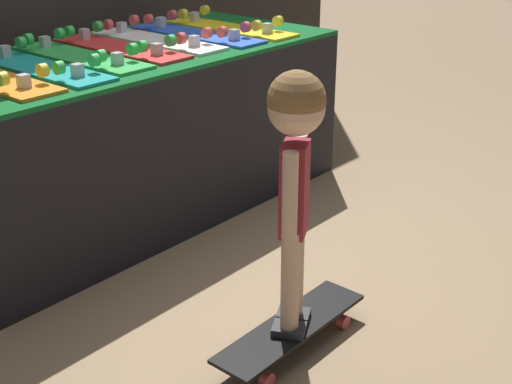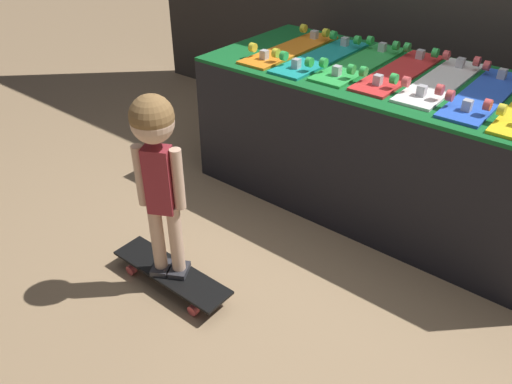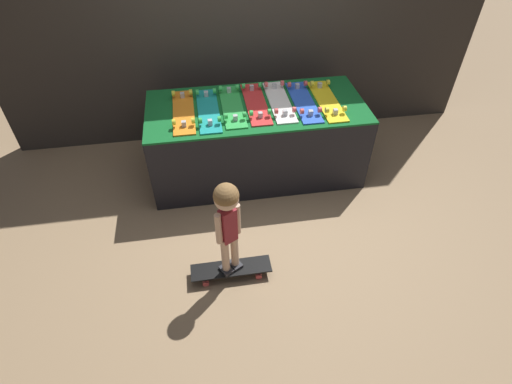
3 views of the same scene
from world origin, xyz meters
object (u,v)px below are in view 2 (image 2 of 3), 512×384
object	(u,v)px
skateboard_orange_on_rack	(291,48)
skateboard_red_on_rack	(400,70)
skateboard_white_on_rack	(441,80)
skateboard_on_floor	(171,274)
skateboard_teal_on_rack	(322,56)
skateboard_green_on_rack	(361,62)
child	(157,156)
skateboard_blue_on_rack	(485,93)

from	to	relation	value
skateboard_orange_on_rack	skateboard_red_on_rack	distance (m)	0.70
skateboard_white_on_rack	skateboard_on_floor	distance (m)	1.70
skateboard_teal_on_rack	skateboard_red_on_rack	distance (m)	0.47
skateboard_green_on_rack	skateboard_white_on_rack	bearing A→B (deg)	1.35
skateboard_white_on_rack	skateboard_green_on_rack	bearing A→B (deg)	-178.65
skateboard_orange_on_rack	child	bearing A→B (deg)	-78.65
skateboard_blue_on_rack	skateboard_on_floor	size ratio (longest dim) A/B	1.19
skateboard_teal_on_rack	skateboard_on_floor	world-z (taller)	skateboard_teal_on_rack
skateboard_white_on_rack	skateboard_blue_on_rack	bearing A→B (deg)	-9.77
skateboard_red_on_rack	skateboard_white_on_rack	size ratio (longest dim) A/B	1.00
skateboard_on_floor	skateboard_white_on_rack	bearing A→B (deg)	64.27
skateboard_teal_on_rack	skateboard_white_on_rack	world-z (taller)	same
skateboard_green_on_rack	skateboard_teal_on_rack	bearing A→B (deg)	-170.04
skateboard_red_on_rack	skateboard_white_on_rack	distance (m)	0.23
skateboard_blue_on_rack	skateboard_teal_on_rack	bearing A→B (deg)	-179.28
skateboard_teal_on_rack	skateboard_blue_on_rack	xyz separation A→B (m)	(0.93, 0.01, 0.00)
skateboard_red_on_rack	child	world-z (taller)	child
skateboard_green_on_rack	child	size ratio (longest dim) A/B	0.88
skateboard_red_on_rack	skateboard_white_on_rack	bearing A→B (deg)	-0.17
skateboard_green_on_rack	skateboard_on_floor	size ratio (longest dim) A/B	1.19
skateboard_on_floor	child	world-z (taller)	child
skateboard_orange_on_rack	skateboard_green_on_rack	size ratio (longest dim) A/B	1.00
skateboard_green_on_rack	skateboard_on_floor	distance (m)	1.57
skateboard_orange_on_rack	skateboard_blue_on_rack	bearing A→B (deg)	-0.06
skateboard_on_floor	child	size ratio (longest dim) A/B	0.73
skateboard_red_on_rack	child	bearing A→B (deg)	-107.35
child	skateboard_orange_on_rack	bearing A→B (deg)	73.30
skateboard_green_on_rack	child	bearing A→B (deg)	-98.23
skateboard_white_on_rack	child	bearing A→B (deg)	-115.73
skateboard_white_on_rack	child	distance (m)	1.53
skateboard_red_on_rack	skateboard_on_floor	size ratio (longest dim) A/B	1.19
skateboard_red_on_rack	child	size ratio (longest dim) A/B	0.88
skateboard_teal_on_rack	skateboard_on_floor	distance (m)	1.52
skateboard_white_on_rack	skateboard_blue_on_rack	size ratio (longest dim) A/B	1.00
skateboard_orange_on_rack	skateboard_on_floor	xyz separation A→B (m)	(0.27, -1.34, -0.74)
skateboard_teal_on_rack	child	distance (m)	1.33
skateboard_teal_on_rack	skateboard_orange_on_rack	bearing A→B (deg)	176.78
skateboard_teal_on_rack	skateboard_red_on_rack	bearing A→B (deg)	6.44
skateboard_green_on_rack	skateboard_blue_on_rack	xyz separation A→B (m)	(0.70, -0.03, 0.00)
child	skateboard_red_on_rack	bearing A→B (deg)	44.61
child	skateboard_on_floor	bearing A→B (deg)	54.83
skateboard_teal_on_rack	child	world-z (taller)	child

